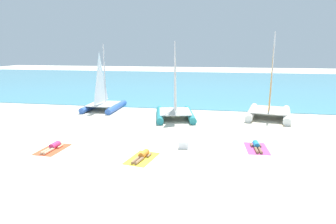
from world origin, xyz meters
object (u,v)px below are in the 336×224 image
(sunbather_middle, at_px, (142,155))
(towel_left, at_px, (53,149))
(sunbather_right, at_px, (257,146))
(cooler_box, at_px, (184,145))
(sunbather_left, at_px, (53,147))
(towel_right, at_px, (257,148))
(towel_middle, at_px, (142,158))
(sailboat_white, at_px, (269,105))
(sailboat_teal, at_px, (175,107))
(sailboat_blue, at_px, (103,100))

(sunbather_middle, bearing_deg, towel_left, -173.73)
(sunbather_right, distance_m, cooler_box, 3.81)
(cooler_box, bearing_deg, sunbather_middle, -135.00)
(sunbather_left, relative_size, towel_right, 0.82)
(sunbather_left, xyz_separation_m, sunbather_middle, (4.87, -0.39, 0.00))
(sunbather_middle, distance_m, towel_right, 5.97)
(towel_left, distance_m, cooler_box, 6.76)
(sunbather_right, bearing_deg, sunbather_middle, -159.20)
(towel_middle, xyz_separation_m, sunbather_right, (5.50, 2.48, 0.13))
(sailboat_white, xyz_separation_m, sunbather_left, (-12.05, -9.32, -0.81))
(towel_middle, xyz_separation_m, towel_right, (5.50, 2.41, 0.00))
(sailboat_teal, xyz_separation_m, towel_middle, (-0.27, -8.27, -0.83))
(sunbather_left, distance_m, cooler_box, 6.74)
(towel_left, bearing_deg, sailboat_blue, 97.62)
(towel_middle, bearing_deg, sailboat_white, 53.66)
(sailboat_blue, distance_m, cooler_box, 11.61)
(towel_middle, distance_m, sunbather_middle, 0.14)
(cooler_box, bearing_deg, towel_right, 9.23)
(sunbather_middle, bearing_deg, sailboat_teal, 98.27)
(sailboat_teal, relative_size, sailboat_white, 0.89)
(sailboat_white, relative_size, sunbather_right, 4.02)
(sunbather_middle, bearing_deg, sailboat_white, 63.62)
(towel_middle, xyz_separation_m, cooler_box, (1.75, 1.80, 0.17))
(sailboat_teal, relative_size, towel_middle, 2.95)
(sunbather_middle, bearing_deg, sunbather_left, -174.51)
(sailboat_blue, xyz_separation_m, sunbather_middle, (6.19, -10.20, -0.68))
(towel_right, bearing_deg, sunbather_middle, -156.84)
(sailboat_teal, bearing_deg, towel_left, -135.44)
(sailboat_blue, distance_m, towel_middle, 12.01)
(sailboat_blue, relative_size, towel_right, 2.87)
(cooler_box, bearing_deg, towel_left, -167.93)
(sailboat_white, bearing_deg, sailboat_teal, -156.77)
(sailboat_teal, height_order, sunbather_middle, sailboat_teal)
(sailboat_white, bearing_deg, towel_left, -131.12)
(towel_left, xyz_separation_m, cooler_box, (6.61, 1.41, 0.17))
(sunbather_right, bearing_deg, towel_right, -90.00)
(sailboat_white, bearing_deg, sunbather_right, -92.13)
(sailboat_blue, height_order, cooler_box, sailboat_blue)
(sailboat_white, distance_m, sunbather_right, 7.54)
(towel_middle, bearing_deg, sunbather_right, 24.28)
(sailboat_white, bearing_deg, towel_right, -91.99)
(towel_left, xyz_separation_m, sunbather_middle, (4.87, -0.33, 0.13))
(sailboat_teal, bearing_deg, sailboat_blue, 150.47)
(sunbather_middle, relative_size, sunbather_right, 1.00)
(cooler_box, bearing_deg, sunbather_left, -168.48)
(sailboat_teal, height_order, sunbather_left, sailboat_teal)
(towel_right, height_order, cooler_box, cooler_box)
(sailboat_blue, distance_m, sunbather_middle, 11.95)
(sunbather_left, relative_size, sunbather_right, 1.00)
(sailboat_teal, relative_size, cooler_box, 11.23)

